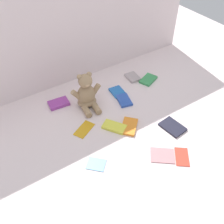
# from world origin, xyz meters

# --- Properties ---
(ground_plane) EXTENTS (3.20, 3.20, 0.00)m
(ground_plane) POSITION_xyz_m (0.00, 0.00, 0.00)
(ground_plane) COLOR silver
(backdrop_drape) EXTENTS (1.87, 0.03, 0.72)m
(backdrop_drape) POSITION_xyz_m (0.00, 0.43, 0.36)
(backdrop_drape) COLOR silver
(backdrop_drape) RESTS_ON ground_plane
(teddy_bear) EXTENTS (0.20, 0.18, 0.23)m
(teddy_bear) POSITION_xyz_m (-0.05, 0.13, 0.09)
(teddy_bear) COLOR #9E7F5B
(teddy_bear) RESTS_ON ground_plane
(book_case_0) EXTENTS (0.13, 0.14, 0.01)m
(book_case_0) POSITION_xyz_m (0.16, -0.50, 0.00)
(book_case_0) COLOR #D0402F
(book_case_0) RESTS_ON ground_plane
(book_case_1) EXTENTS (0.13, 0.09, 0.02)m
(book_case_1) POSITION_xyz_m (-0.20, 0.23, 0.01)
(book_case_1) COLOR #913894
(book_case_1) RESTS_ON ground_plane
(book_case_2) EXTENTS (0.15, 0.12, 0.01)m
(book_case_2) POSITION_xyz_m (-0.17, -0.05, 0.00)
(book_case_2) COLOR orange
(book_case_2) RESTS_ON ground_plane
(book_case_3) EXTENTS (0.12, 0.12, 0.01)m
(book_case_3) POSITION_xyz_m (-0.24, -0.29, 0.00)
(book_case_3) COLOR #77B6E1
(book_case_3) RESTS_ON ground_plane
(book_case_4) EXTENTS (0.09, 0.12, 0.02)m
(book_case_4) POSITION_xyz_m (0.36, 0.20, 0.01)
(book_case_4) COLOR #A09495
(book_case_4) RESTS_ON ground_plane
(book_case_5) EXTENTS (0.15, 0.15, 0.02)m
(book_case_5) POSITION_xyz_m (0.06, -0.17, 0.01)
(book_case_5) COLOR orange
(book_case_5) RESTS_ON ground_plane
(book_case_6) EXTENTS (0.12, 0.15, 0.01)m
(book_case_6) POSITION_xyz_m (0.26, -0.31, 0.01)
(book_case_6) COLOR #202030
(book_case_6) RESTS_ON ground_plane
(book_case_7) EXTENTS (0.09, 0.12, 0.01)m
(book_case_7) POSITION_xyz_m (0.18, 0.13, 0.01)
(book_case_7) COLOR #2164B6
(book_case_7) RESTS_ON ground_plane
(book_case_8) EXTENTS (0.15, 0.12, 0.02)m
(book_case_8) POSITION_xyz_m (0.43, 0.12, 0.01)
(book_case_8) COLOR #328B4C
(book_case_8) RESTS_ON ground_plane
(book_case_9) EXTENTS (0.13, 0.15, 0.02)m
(book_case_9) POSITION_xyz_m (-0.02, -0.13, 0.01)
(book_case_9) COLOR yellow
(book_case_9) RESTS_ON ground_plane
(book_case_10) EXTENTS (0.10, 0.13, 0.02)m
(book_case_10) POSITION_xyz_m (0.16, 0.03, 0.01)
(book_case_10) COLOR #254AA7
(book_case_10) RESTS_ON ground_plane
(book_case_11) EXTENTS (0.16, 0.15, 0.01)m
(book_case_11) POSITION_xyz_m (0.08, -0.43, 0.00)
(book_case_11) COLOR tan
(book_case_11) RESTS_ON ground_plane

